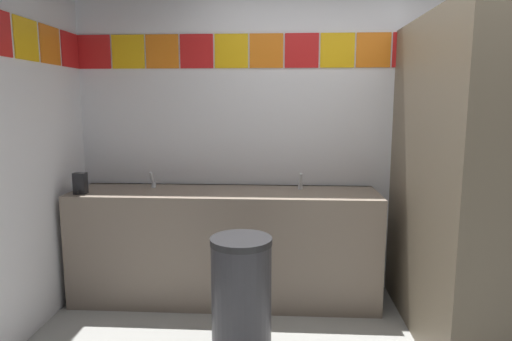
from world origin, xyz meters
The scene contains 8 objects.
wall_back centered at (0.00, 1.53, 1.36)m, with size 4.49×0.09×2.71m.
vanity_counter centered at (-1.01, 1.21, 0.45)m, with size 2.37×0.56×0.88m.
faucet_left centered at (-1.60, 1.30, 0.93)m, with size 0.04×0.10×0.14m.
faucet_right centered at (-0.42, 1.30, 0.93)m, with size 0.04×0.10×0.14m.
soap_dispenser centered at (-2.08, 1.05, 0.96)m, with size 0.09×0.09×0.16m.
stall_divider centered at (0.50, 0.52, 1.06)m, with size 0.92×1.43×2.11m.
toilet centered at (0.98, 1.01, 0.30)m, with size 0.39×0.49×0.74m.
trash_bin centered at (-0.81, 0.41, 0.38)m, with size 0.37×0.37×0.76m.
Camera 1 is at (-0.57, -2.12, 1.56)m, focal length 30.90 mm.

